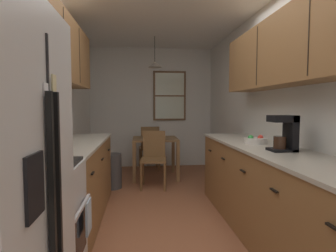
% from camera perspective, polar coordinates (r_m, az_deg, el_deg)
% --- Properties ---
extents(ground_plane, '(12.00, 12.00, 0.00)m').
position_cam_1_polar(ground_plane, '(3.64, -1.40, -16.89)').
color(ground_plane, '#995B3D').
extents(wall_left, '(0.10, 9.00, 2.55)m').
position_cam_1_polar(wall_left, '(3.56, -23.70, 3.29)').
color(wall_left, silver).
rests_on(wall_left, ground).
extents(wall_right, '(0.10, 9.00, 2.55)m').
position_cam_1_polar(wall_right, '(3.76, 19.60, 3.42)').
color(wall_right, silver).
rests_on(wall_right, ground).
extents(wall_back, '(4.40, 0.10, 2.55)m').
position_cam_1_polar(wall_back, '(6.05, -3.42, 3.78)').
color(wall_back, silver).
rests_on(wall_back, ground).
extents(stove_range, '(0.66, 0.61, 1.10)m').
position_cam_1_polar(stove_range, '(2.16, -26.62, -18.93)').
color(stove_range, silver).
rests_on(stove_range, ground).
extents(microwave_over_range, '(0.39, 0.63, 0.35)m').
position_cam_1_polar(microwave_over_range, '(2.08, -30.76, 14.89)').
color(microwave_over_range, white).
extents(counter_left, '(0.64, 2.03, 0.90)m').
position_cam_1_polar(counter_left, '(3.37, -18.63, -10.76)').
color(counter_left, olive).
rests_on(counter_left, ground).
extents(upper_cabinets_left, '(0.33, 2.11, 0.71)m').
position_cam_1_polar(upper_cabinets_left, '(3.31, -21.85, 14.44)').
color(upper_cabinets_left, olive).
extents(counter_right, '(0.64, 3.06, 0.90)m').
position_cam_1_polar(counter_right, '(2.89, 20.95, -13.30)').
color(counter_right, olive).
rests_on(counter_right, ground).
extents(upper_cabinets_right, '(0.33, 2.74, 0.67)m').
position_cam_1_polar(upper_cabinets_right, '(2.84, 24.74, 14.51)').
color(upper_cabinets_right, olive).
extents(dining_table, '(0.80, 0.74, 0.73)m').
position_cam_1_polar(dining_table, '(5.07, -2.68, -3.95)').
color(dining_table, brown).
rests_on(dining_table, ground).
extents(dining_chair_near, '(0.44, 0.44, 0.90)m').
position_cam_1_polar(dining_chair_near, '(4.51, -2.95, -6.20)').
color(dining_chair_near, brown).
rests_on(dining_chair_near, ground).
extents(dining_chair_far, '(0.43, 0.43, 0.90)m').
position_cam_1_polar(dining_chair_far, '(5.65, -3.80, -4.13)').
color(dining_chair_far, brown).
rests_on(dining_chair_far, ground).
extents(pendant_light, '(0.25, 0.25, 0.55)m').
position_cam_1_polar(pendant_light, '(5.07, -2.74, 12.55)').
color(pendant_light, black).
extents(back_window, '(0.70, 0.05, 1.06)m').
position_cam_1_polar(back_window, '(6.01, 0.33, 6.22)').
color(back_window, brown).
extents(trash_bin, '(0.29, 0.29, 0.55)m').
position_cam_1_polar(trash_bin, '(4.55, -11.39, -9.06)').
color(trash_bin, '#3F3F42').
rests_on(trash_bin, ground).
extents(storage_canister, '(0.12, 0.12, 0.19)m').
position_cam_1_polar(storage_canister, '(2.55, -22.61, -3.10)').
color(storage_canister, '#D84C19').
rests_on(storage_canister, counter_left).
extents(dish_towel, '(0.02, 0.16, 0.24)m').
position_cam_1_polar(dish_towel, '(2.20, -16.05, -17.46)').
color(dish_towel, silver).
extents(coffee_maker, '(0.22, 0.18, 0.32)m').
position_cam_1_polar(coffee_maker, '(2.69, 23.03, -1.23)').
color(coffee_maker, black).
rests_on(coffee_maker, counter_right).
extents(fruit_bowl, '(0.24, 0.24, 0.09)m').
position_cam_1_polar(fruit_bowl, '(3.14, 17.59, -2.81)').
color(fruit_bowl, silver).
rests_on(fruit_bowl, counter_right).
extents(table_serving_bowl, '(0.17, 0.17, 0.06)m').
position_cam_1_polar(table_serving_bowl, '(5.03, -3.10, -2.16)').
color(table_serving_bowl, silver).
rests_on(table_serving_bowl, dining_table).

